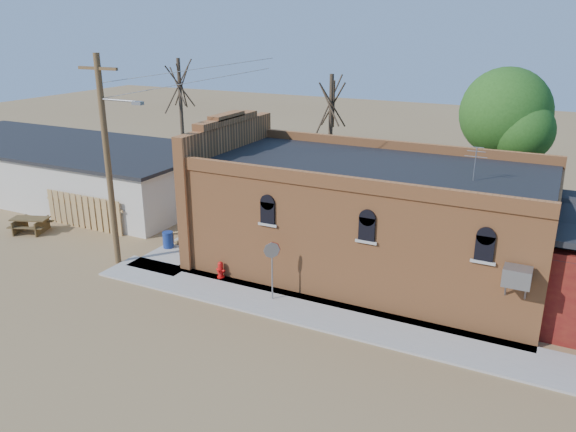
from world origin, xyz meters
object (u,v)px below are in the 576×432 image
at_px(stop_sign, 272,256).
at_px(brick_bar, 363,217).
at_px(utility_pole, 108,158).
at_px(picnic_table, 31,223).
at_px(fire_hydrant, 221,270).
at_px(trash_barrel, 168,240).

bearing_deg(stop_sign, brick_bar, 46.32).
height_order(brick_bar, utility_pole, utility_pole).
bearing_deg(picnic_table, fire_hydrant, -22.80).
height_order(stop_sign, picnic_table, stop_sign).
relative_size(stop_sign, trash_barrel, 3.04).
distance_m(brick_bar, utility_pole, 10.96).
bearing_deg(fire_hydrant, trash_barrel, 166.60).
height_order(brick_bar, trash_barrel, brick_bar).
bearing_deg(trash_barrel, fire_hydrant, -22.80).
xyz_separation_m(fire_hydrant, trash_barrel, (-4.03, 1.70, 0.03)).
bearing_deg(stop_sign, picnic_table, 156.57).
bearing_deg(utility_pole, brick_bar, 23.69).
relative_size(utility_pole, stop_sign, 3.86).
bearing_deg(fire_hydrant, utility_pole, -163.76).
distance_m(fire_hydrant, picnic_table, 11.70).
relative_size(utility_pole, trash_barrel, 11.73).
height_order(brick_bar, picnic_table, brick_bar).
bearing_deg(trash_barrel, brick_bar, 12.75).
bearing_deg(brick_bar, utility_pole, -156.31).
height_order(utility_pole, stop_sign, utility_pole).
relative_size(fire_hydrant, picnic_table, 0.33).
height_order(utility_pole, fire_hydrant, utility_pole).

